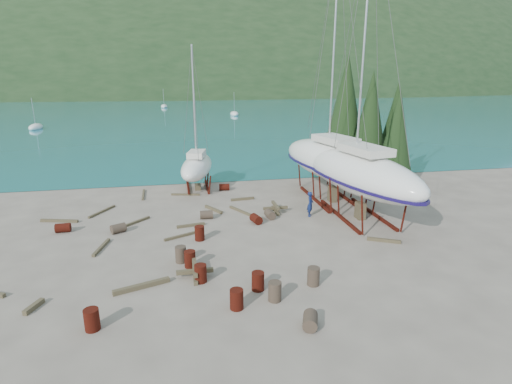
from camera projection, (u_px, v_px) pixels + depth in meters
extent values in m
plane|color=#685C52|center=(257.00, 247.00, 22.98)|extent=(600.00, 600.00, 0.00)
plane|color=teal|center=(181.00, 89.00, 319.88)|extent=(700.00, 700.00, 0.00)
ellipsoid|color=#1C3219|center=(181.00, 88.00, 324.59)|extent=(800.00, 360.00, 110.00)
cube|color=beige|center=(57.00, 93.00, 190.47)|extent=(6.00, 5.00, 4.00)
cube|color=#A54C2D|center=(56.00, 87.00, 189.69)|extent=(6.60, 5.60, 1.60)
cube|color=beige|center=(143.00, 92.00, 197.83)|extent=(6.00, 5.00, 4.00)
cube|color=#A54C2D|center=(143.00, 86.00, 197.05)|extent=(6.60, 5.60, 1.60)
cube|color=beige|center=(243.00, 91.00, 207.02)|extent=(6.00, 5.00, 4.00)
cube|color=#A54C2D|center=(243.00, 86.00, 206.24)|extent=(6.60, 5.60, 1.60)
cylinder|color=black|center=(366.00, 175.00, 36.36)|extent=(0.36, 0.36, 1.60)
cone|color=black|center=(370.00, 120.00, 34.97)|extent=(3.60, 3.60, 8.40)
cylinder|color=black|center=(392.00, 181.00, 34.79)|extent=(0.36, 0.36, 1.36)
cone|color=black|center=(397.00, 132.00, 33.60)|extent=(3.06, 3.06, 7.14)
cylinder|color=black|center=(342.00, 170.00, 37.94)|extent=(0.36, 0.36, 1.84)
cone|color=black|center=(345.00, 108.00, 36.34)|extent=(4.14, 4.14, 9.66)
cylinder|color=black|center=(390.00, 172.00, 37.88)|extent=(0.36, 0.36, 1.44)
cone|color=black|center=(395.00, 124.00, 36.62)|extent=(3.24, 3.24, 7.56)
ellipsoid|color=white|center=(36.00, 127.00, 73.91)|extent=(2.00, 5.00, 1.40)
cylinder|color=silver|center=(33.00, 112.00, 73.11)|extent=(0.08, 0.08, 5.00)
ellipsoid|color=white|center=(234.00, 114.00, 100.11)|extent=(2.00, 5.00, 1.40)
cylinder|color=silver|center=(234.00, 102.00, 99.32)|extent=(0.08, 0.08, 5.00)
ellipsoid|color=white|center=(164.00, 106.00, 125.08)|extent=(2.00, 5.00, 1.40)
cylinder|color=silver|center=(164.00, 97.00, 124.29)|extent=(0.08, 0.08, 5.00)
ellipsoid|color=white|center=(359.00, 173.00, 27.31)|extent=(5.88, 12.92, 2.91)
cube|color=#170E48|center=(362.00, 189.00, 27.00)|extent=(0.66, 2.25, 1.00)
cube|color=silver|center=(365.00, 150.00, 26.25)|extent=(2.66, 4.05, 0.50)
cylinder|color=silver|center=(365.00, 32.00, 25.38)|extent=(0.14, 0.14, 14.96)
cube|color=#58170F|center=(339.00, 215.00, 27.92)|extent=(0.18, 6.86, 0.20)
cube|color=#58170F|center=(373.00, 213.00, 28.38)|extent=(0.18, 6.86, 0.20)
cube|color=brown|center=(360.00, 211.00, 27.43)|extent=(0.50, 0.80, 1.16)
ellipsoid|color=white|center=(331.00, 160.00, 31.11)|extent=(6.16, 12.89, 2.93)
cube|color=#170E48|center=(333.00, 175.00, 30.81)|extent=(0.72, 2.23, 1.00)
cube|color=silver|center=(335.00, 140.00, 30.04)|extent=(2.73, 4.06, 0.50)
cylinder|color=silver|center=(334.00, 38.00, 29.18)|extent=(0.14, 0.14, 14.88)
cube|color=#58170F|center=(314.00, 199.00, 31.73)|extent=(0.18, 6.82, 0.20)
cube|color=#58170F|center=(344.00, 197.00, 32.19)|extent=(0.18, 6.82, 0.20)
cube|color=brown|center=(332.00, 194.00, 31.24)|extent=(0.50, 0.80, 1.19)
ellipsoid|color=white|center=(197.00, 167.00, 34.48)|extent=(3.96, 7.81, 1.92)
cube|color=#170E48|center=(197.00, 174.00, 34.27)|extent=(0.54, 1.37, 1.00)
cube|color=silver|center=(196.00, 154.00, 33.79)|extent=(1.76, 2.47, 0.50)
cylinder|color=silver|center=(194.00, 101.00, 33.28)|extent=(0.14, 0.14, 8.97)
cube|color=#58170F|center=(188.00, 188.00, 34.83)|extent=(0.18, 4.11, 0.20)
cube|color=#58170F|center=(207.00, 187.00, 35.14)|extent=(0.18, 4.11, 0.20)
cube|color=brown|center=(198.00, 187.00, 34.60)|extent=(0.50, 0.80, 0.46)
imported|color=#121F50|center=(310.00, 204.00, 27.85)|extent=(0.67, 0.77, 1.76)
cylinder|color=#58170F|center=(92.00, 320.00, 15.37)|extent=(0.58, 0.58, 0.88)
cylinder|color=#2D2823|center=(310.00, 321.00, 15.56)|extent=(0.85, 1.03, 0.58)
cylinder|color=#58170F|center=(63.00, 228.00, 25.09)|extent=(0.90, 0.61, 0.58)
cylinder|color=#58170F|center=(237.00, 299.00, 16.78)|extent=(0.58, 0.58, 0.88)
cylinder|color=#58170F|center=(224.00, 187.00, 34.33)|extent=(0.93, 0.67, 0.58)
cylinder|color=#2D2823|center=(313.00, 276.00, 18.69)|extent=(0.58, 0.58, 0.88)
cylinder|color=#58170F|center=(256.00, 219.00, 26.64)|extent=(0.79, 1.00, 0.58)
cylinder|color=#58170F|center=(258.00, 281.00, 18.25)|extent=(0.58, 0.58, 0.88)
cylinder|color=#2D2823|center=(207.00, 215.00, 27.48)|extent=(0.90, 0.62, 0.58)
cylinder|color=#58170F|center=(201.00, 273.00, 18.97)|extent=(0.58, 0.58, 0.88)
cylinder|color=#2D2823|center=(270.00, 214.00, 27.53)|extent=(0.66, 0.93, 0.58)
cylinder|color=#58170F|center=(190.00, 259.00, 20.46)|extent=(0.58, 0.58, 0.88)
cylinder|color=#58170F|center=(200.00, 233.00, 23.84)|extent=(0.58, 0.58, 0.88)
cylinder|color=#2D2823|center=(118.00, 228.00, 25.01)|extent=(1.05, 0.93, 0.58)
cylinder|color=#2D2823|center=(181.00, 254.00, 21.01)|extent=(0.58, 0.58, 0.88)
cylinder|color=#2D2823|center=(275.00, 291.00, 17.39)|extent=(0.58, 0.58, 0.88)
cube|color=brown|center=(143.00, 195.00, 32.92)|extent=(0.26, 2.95, 0.14)
cube|color=brown|center=(384.00, 240.00, 23.68)|extent=(1.81, 1.07, 0.19)
cube|color=brown|center=(59.00, 221.00, 26.89)|extent=(2.55, 0.85, 0.19)
cube|color=brown|center=(191.00, 225.00, 26.10)|extent=(1.85, 0.50, 0.17)
cube|color=brown|center=(243.00, 199.00, 31.66)|extent=(1.89, 0.41, 0.19)
cube|color=brown|center=(214.00, 209.00, 29.19)|extent=(1.18, 1.85, 0.19)
cube|color=brown|center=(186.00, 194.00, 32.93)|extent=(2.35, 0.66, 0.15)
cube|color=brown|center=(240.00, 211.00, 28.91)|extent=(1.30, 2.26, 0.16)
cube|color=brown|center=(181.00, 236.00, 24.37)|extent=(2.06, 1.10, 0.15)
cube|color=brown|center=(101.00, 247.00, 22.73)|extent=(0.64, 2.27, 0.17)
cube|color=brown|center=(34.00, 307.00, 16.84)|extent=(0.61, 1.07, 0.22)
cube|color=brown|center=(102.00, 212.00, 28.78)|extent=(1.51, 2.50, 0.15)
cube|color=brown|center=(142.00, 286.00, 18.47)|extent=(2.55, 1.08, 0.23)
cube|color=brown|center=(133.00, 223.00, 26.50)|extent=(2.05, 2.09, 0.16)
cube|color=brown|center=(195.00, 275.00, 19.54)|extent=(0.20, 1.80, 0.20)
cube|color=brown|center=(195.00, 271.00, 19.48)|extent=(1.80, 0.20, 0.20)
cube|color=brown|center=(195.00, 268.00, 19.42)|extent=(0.20, 1.80, 0.20)
cube|color=brown|center=(275.00, 211.00, 28.90)|extent=(0.20, 1.80, 0.20)
cube|color=brown|center=(275.00, 208.00, 28.85)|extent=(1.80, 0.20, 0.20)
cube|color=brown|center=(275.00, 205.00, 28.79)|extent=(0.20, 1.80, 0.20)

